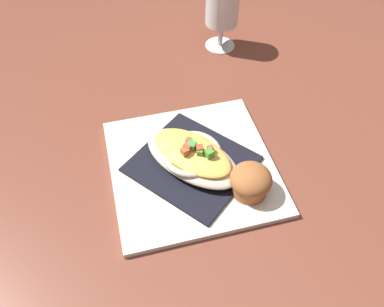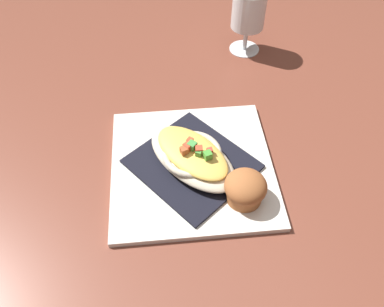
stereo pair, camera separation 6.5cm
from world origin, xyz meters
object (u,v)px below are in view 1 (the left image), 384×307
object	(u,v)px
stemmed_glass	(222,10)
gratin_dish	(192,155)
muffin	(251,181)
square_plate	(192,167)

from	to	relation	value
stemmed_glass	gratin_dish	bearing A→B (deg)	146.10
gratin_dish	muffin	xyz separation A→B (m)	(-0.09, -0.06, 0.00)
square_plate	muffin	distance (m)	0.11
gratin_dish	square_plate	bearing A→B (deg)	22.54
gratin_dish	stemmed_glass	xyz separation A→B (m)	(0.31, -0.21, 0.06)
muffin	stemmed_glass	size ratio (longest dim) A/B	0.48
gratin_dish	stemmed_glass	world-z (taller)	stemmed_glass
square_plate	stemmed_glass	xyz separation A→B (m)	(0.31, -0.21, 0.09)
gratin_dish	muffin	distance (m)	0.11
muffin	square_plate	bearing A→B (deg)	35.59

